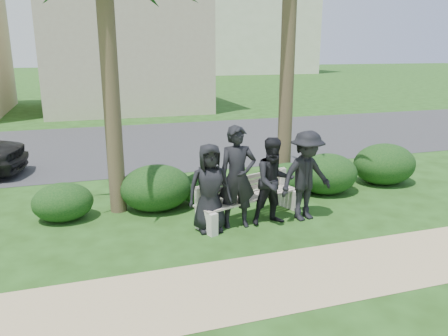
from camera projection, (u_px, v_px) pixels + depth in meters
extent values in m
plane|color=#1F3E11|center=(279.00, 225.00, 8.01)|extent=(160.00, 160.00, 0.00)
cube|color=tan|center=(331.00, 271.00, 6.36)|extent=(30.00, 1.60, 0.01)
cube|color=#2D2D30|center=(183.00, 141.00, 15.36)|extent=(160.00, 8.00, 0.01)
cube|color=#BCAA8D|center=(123.00, 42.00, 23.34)|extent=(8.00, 8.00, 7.00)
cube|color=#A5988A|center=(251.00, 198.00, 8.22)|extent=(2.24, 1.22, 0.04)
cube|color=#A5988A|center=(247.00, 183.00, 8.37)|extent=(2.08, 0.78, 0.26)
cube|color=beige|center=(198.00, 215.00, 7.98)|extent=(0.31, 0.52, 0.40)
cube|color=beige|center=(299.00, 203.00, 8.58)|extent=(0.31, 0.52, 0.40)
imported|color=black|center=(210.00, 188.00, 7.60)|extent=(0.80, 0.54, 1.58)
imported|color=black|center=(237.00, 177.00, 7.75)|extent=(0.72, 0.51, 1.86)
imported|color=black|center=(274.00, 182.00, 7.90)|extent=(0.80, 0.63, 1.62)
imported|color=black|center=(306.00, 176.00, 8.10)|extent=(1.20, 0.82, 1.70)
ellipsoid|color=black|center=(63.00, 201.00, 8.21)|extent=(1.12, 0.93, 0.73)
ellipsoid|color=black|center=(156.00, 186.00, 8.75)|extent=(1.43, 1.18, 0.93)
ellipsoid|color=black|center=(204.00, 187.00, 9.11)|extent=(1.04, 0.86, 0.68)
ellipsoid|color=black|center=(288.00, 178.00, 9.64)|extent=(1.12, 0.93, 0.73)
ellipsoid|color=black|center=(327.00, 173.00, 9.77)|extent=(1.40, 1.16, 0.91)
ellipsoid|color=black|center=(384.00, 163.00, 10.46)|extent=(1.52, 1.25, 0.99)
cylinder|color=brown|center=(111.00, 91.00, 8.13)|extent=(0.32, 0.32, 4.75)
cylinder|color=brown|center=(287.00, 67.00, 9.66)|extent=(0.32, 0.32, 5.48)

